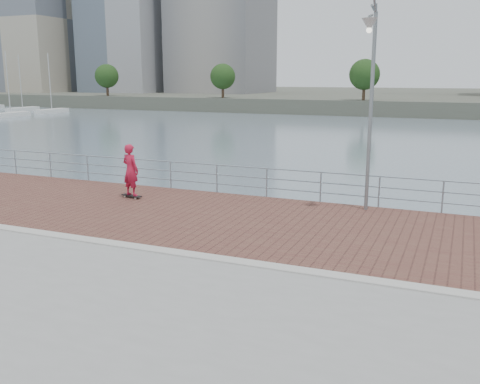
% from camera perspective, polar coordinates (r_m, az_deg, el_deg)
% --- Properties ---
extents(water, '(400.00, 400.00, 0.00)m').
position_cam_1_polar(water, '(14.24, -3.24, -14.72)').
color(water, slate).
rests_on(water, ground).
extents(brick_lane, '(40.00, 6.80, 0.02)m').
position_cam_1_polar(brick_lane, '(16.60, 2.15, -3.26)').
color(brick_lane, brown).
rests_on(brick_lane, seawall).
extents(curb, '(40.00, 0.40, 0.06)m').
position_cam_1_polar(curb, '(13.44, -3.34, -6.99)').
color(curb, '#B7B5AD').
rests_on(curb, seawall).
extents(far_shore, '(320.00, 95.00, 2.50)m').
position_cam_1_polar(far_shore, '(134.08, 20.75, 9.34)').
color(far_shore, '#4C5142').
rests_on(far_shore, ground).
extents(guardrail, '(39.06, 0.06, 1.13)m').
position_cam_1_polar(guardrail, '(19.58, 5.70, 1.15)').
color(guardrail, '#8C9EA8').
rests_on(guardrail, brick_lane).
extents(street_lamp, '(0.47, 1.37, 6.47)m').
position_cam_1_polar(street_lamp, '(17.63, 13.74, 12.41)').
color(street_lamp, gray).
rests_on(street_lamp, brick_lane).
extents(skateboard, '(0.89, 0.39, 0.10)m').
position_cam_1_polar(skateboard, '(20.24, -11.48, -0.39)').
color(skateboard, black).
rests_on(skateboard, brick_lane).
extents(skateboarder, '(0.78, 0.59, 1.92)m').
position_cam_1_polar(skateboarder, '(20.05, -11.60, 2.31)').
color(skateboarder, '#BE1938').
rests_on(skateboarder, skateboard).
extents(shoreline_trees, '(109.59, 4.90, 6.53)m').
position_cam_1_polar(shoreline_trees, '(89.44, 14.30, 11.92)').
color(shoreline_trees, '#473323').
rests_on(shoreline_trees, far_shore).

